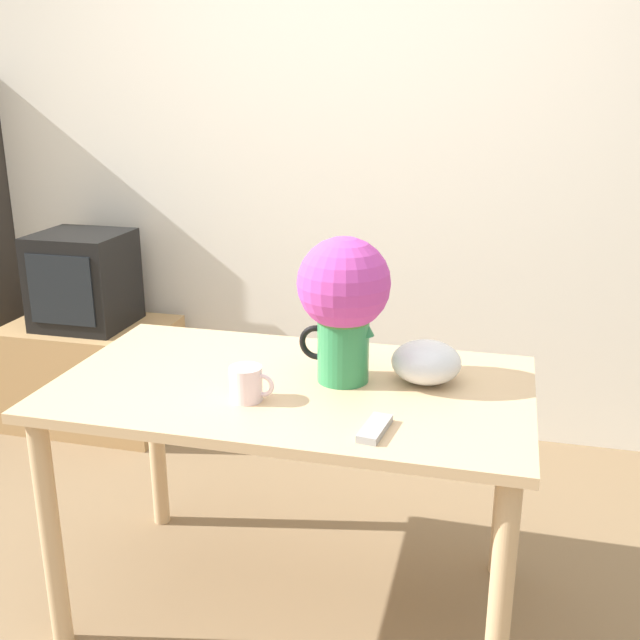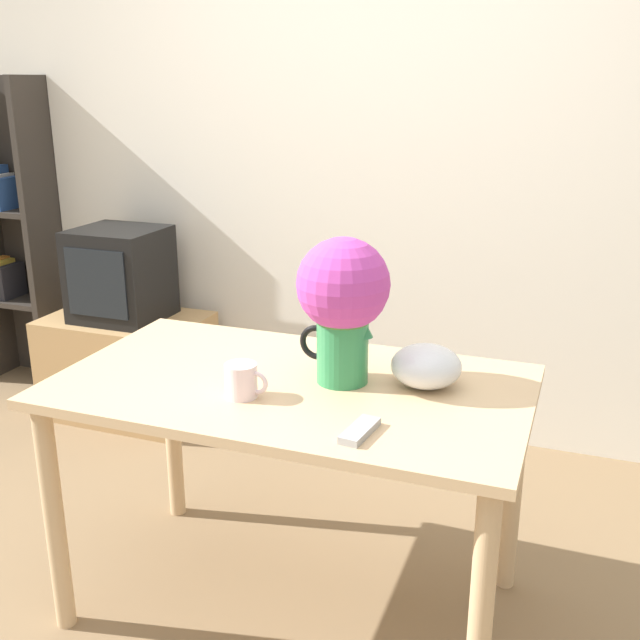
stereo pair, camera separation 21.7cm
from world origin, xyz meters
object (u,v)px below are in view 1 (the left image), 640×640
white_bowl (426,362)px  tv_set (84,280)px  flower_vase (344,297)px  coffee_mug (247,384)px

white_bowl → tv_set: size_ratio=0.46×
flower_vase → coffee_mug: bearing=-137.4°
coffee_mug → tv_set: bearing=135.7°
white_bowl → tv_set: 1.98m
flower_vase → coffee_mug: 0.37m
flower_vase → tv_set: size_ratio=0.97×
flower_vase → white_bowl: 0.31m
tv_set → flower_vase: bearing=-34.5°
coffee_mug → white_bowl: bearing=29.0°
tv_set → white_bowl: bearing=-29.4°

